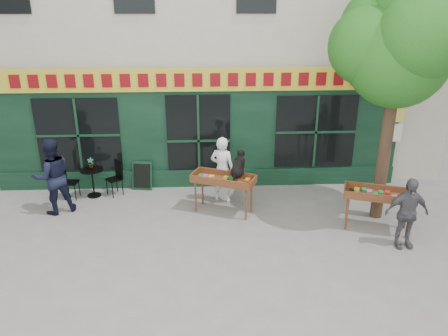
# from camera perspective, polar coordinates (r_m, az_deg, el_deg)

# --- Properties ---
(ground) EXTENTS (80.00, 80.00, 0.00)m
(ground) POSITION_cam_1_polar(r_m,az_deg,el_deg) (10.29, -3.24, -7.55)
(ground) COLOR slate
(ground) RESTS_ON ground
(street_tree) EXTENTS (3.05, 2.90, 5.60)m
(street_tree) POSITION_cam_1_polar(r_m,az_deg,el_deg) (10.30, 22.08, 15.08)
(street_tree) COLOR #382619
(street_tree) RESTS_ON ground
(book_cart_center) EXTENTS (1.62, 1.16, 0.99)m
(book_cart_center) POSITION_cam_1_polar(r_m,az_deg,el_deg) (10.57, -0.07, -1.74)
(book_cart_center) COLOR brown
(book_cart_center) RESTS_ON ground
(dog) EXTENTS (0.55, 0.69, 0.60)m
(dog) POSITION_cam_1_polar(r_m,az_deg,el_deg) (10.37, 1.87, 0.57)
(dog) COLOR black
(dog) RESTS_ON book_cart_center
(woman) EXTENTS (0.75, 0.63, 1.74)m
(woman) POSITION_cam_1_polar(r_m,az_deg,el_deg) (11.15, -0.23, -0.21)
(woman) COLOR white
(woman) RESTS_ON ground
(book_cart_right) EXTENTS (1.62, 1.08, 0.99)m
(book_cart_right) POSITION_cam_1_polar(r_m,az_deg,el_deg) (10.38, 19.60, -3.51)
(book_cart_right) COLOR brown
(book_cart_right) RESTS_ON ground
(man_right) EXTENTS (0.92, 0.39, 1.57)m
(man_right) POSITION_cam_1_polar(r_m,az_deg,el_deg) (9.90, 22.75, -5.44)
(man_right) COLOR #515156
(man_right) RESTS_ON ground
(bistro_table) EXTENTS (0.60, 0.60, 0.76)m
(bistro_table) POSITION_cam_1_polar(r_m,az_deg,el_deg) (12.05, -16.82, -1.16)
(bistro_table) COLOR black
(bistro_table) RESTS_ON ground
(bistro_chair_left) EXTENTS (0.40, 0.39, 0.95)m
(bistro_chair_left) POSITION_cam_1_polar(r_m,az_deg,el_deg) (12.13, -19.85, -1.30)
(bistro_chair_left) COLOR black
(bistro_chair_left) RESTS_ON ground
(bistro_chair_right) EXTENTS (0.51, 0.51, 0.95)m
(bistro_chair_right) POSITION_cam_1_polar(r_m,az_deg,el_deg) (12.00, -13.85, -0.86)
(bistro_chair_right) COLOR black
(bistro_chair_right) RESTS_ON ground
(potted_plant) EXTENTS (0.19, 0.14, 0.32)m
(potted_plant) POSITION_cam_1_polar(r_m,az_deg,el_deg) (11.91, -17.01, 0.53)
(potted_plant) COLOR gray
(potted_plant) RESTS_ON bistro_table
(man_left) EXTENTS (1.16, 1.08, 1.90)m
(man_left) POSITION_cam_1_polar(r_m,az_deg,el_deg) (11.30, -21.50, -1.03)
(man_left) COLOR black
(man_left) RESTS_ON ground
(chalkboard) EXTENTS (0.58, 0.28, 0.79)m
(chalkboard) POSITION_cam_1_polar(r_m,az_deg,el_deg) (12.22, -10.66, -1.00)
(chalkboard) COLOR black
(chalkboard) RESTS_ON ground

